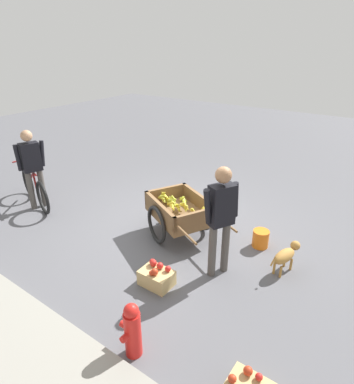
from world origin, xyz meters
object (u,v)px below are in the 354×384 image
at_px(fire_hydrant, 132,330).
at_px(plastic_bucket, 261,239).
at_px(vendor_person, 221,213).
at_px(cyclist_person, 32,163).
at_px(bicycle, 35,188).
at_px(fruit_cart, 180,212).
at_px(dog, 286,255).
at_px(mixed_fruit_crate, 157,276).

height_order(fire_hydrant, plastic_bucket, fire_hydrant).
distance_m(vendor_person, cyclist_person, 3.95).
xyz_separation_m(vendor_person, fire_hydrant, (0.07, 1.72, -0.64)).
height_order(bicycle, cyclist_person, cyclist_person).
bearing_deg(fire_hydrant, bicycle, -20.66).
bearing_deg(cyclist_person, fruit_cart, -165.19).
bearing_deg(dog, mixed_fruit_crate, 44.50).
height_order(dog, fire_hydrant, fire_hydrant).
bearing_deg(cyclist_person, bicycle, -17.25).
bearing_deg(plastic_bucket, bicycle, 15.33).
bearing_deg(mixed_fruit_crate, bicycle, -8.20).
bearing_deg(plastic_bucket, dog, 143.34).
xyz_separation_m(fruit_cart, cyclist_person, (2.91, 0.77, 0.50)).
relative_size(fruit_cart, mixed_fruit_crate, 4.12).
relative_size(fruit_cart, plastic_bucket, 6.30).
bearing_deg(fruit_cart, dog, -177.77).
relative_size(dog, plastic_bucket, 2.29).
xyz_separation_m(bicycle, mixed_fruit_crate, (-3.53, 0.51, -0.22)).
xyz_separation_m(vendor_person, cyclist_person, (3.94, 0.25, -0.04)).
bearing_deg(dog, fruit_cart, 2.23).
bearing_deg(plastic_bucket, fire_hydrant, 83.39).
xyz_separation_m(bicycle, dog, (-4.86, -0.79, -0.08)).
height_order(fruit_cart, plastic_bucket, fruit_cart).
height_order(fire_hydrant, mixed_fruit_crate, fire_hydrant).
relative_size(bicycle, plastic_bucket, 5.57).
bearing_deg(fire_hydrant, mixed_fruit_crate, -64.22).
distance_m(bicycle, dog, 4.92).
distance_m(cyclist_person, plastic_bucket, 4.43).
relative_size(cyclist_person, dog, 2.39).
xyz_separation_m(cyclist_person, mixed_fruit_crate, (-3.39, 0.46, -0.81)).
relative_size(fire_hydrant, plastic_bucket, 2.33).
relative_size(bicycle, mixed_fruit_crate, 3.64).
bearing_deg(dog, fire_hydrant, 70.00).
xyz_separation_m(dog, plastic_bucket, (0.53, -0.39, -0.13)).
height_order(bicycle, plastic_bucket, bicycle).
height_order(fruit_cart, fire_hydrant, fruit_cart).
relative_size(vendor_person, fire_hydrant, 2.42).
bearing_deg(bicycle, cyclist_person, 162.75).
relative_size(bicycle, fire_hydrant, 2.39).
xyz_separation_m(fruit_cart, bicycle, (3.06, 0.72, -0.09)).
distance_m(plastic_bucket, mixed_fruit_crate, 1.87).
distance_m(fruit_cart, fire_hydrant, 2.44).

